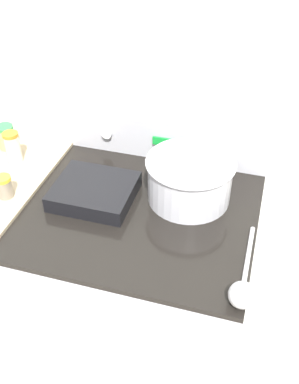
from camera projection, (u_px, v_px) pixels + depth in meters
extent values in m
cube|color=silver|center=(173.00, 75.00, 1.56)|extent=(8.00, 0.05, 2.50)
cube|color=#BCBCC1|center=(143.00, 301.00, 1.77)|extent=(0.74, 0.68, 0.93)
cube|color=black|center=(142.00, 210.00, 1.47)|extent=(0.74, 0.68, 0.02)
cylinder|color=silver|center=(105.00, 310.00, 1.25)|extent=(0.61, 0.02, 0.02)
cube|color=#BCBCC1|center=(167.00, 139.00, 1.65)|extent=(0.74, 0.05, 0.15)
cylinder|color=white|center=(107.00, 133.00, 1.67)|extent=(0.04, 0.02, 0.04)
cylinder|color=white|center=(226.00, 152.00, 1.57)|extent=(0.04, 0.02, 0.04)
cube|color=green|center=(165.00, 142.00, 1.62)|extent=(0.09, 0.01, 0.03)
cylinder|color=silver|center=(190.00, 180.00, 1.46)|extent=(0.27, 0.27, 0.15)
torus|color=silver|center=(191.00, 162.00, 1.42)|extent=(0.29, 0.29, 0.01)
cylinder|color=beige|center=(191.00, 166.00, 1.43)|extent=(0.25, 0.25, 0.02)
cube|color=black|center=(94.00, 191.00, 1.49)|extent=(0.26, 0.23, 0.05)
cube|color=beige|center=(94.00, 189.00, 1.48)|extent=(0.23, 0.20, 0.03)
cylinder|color=#B7B7B7|center=(247.00, 262.00, 1.27)|extent=(0.01, 0.29, 0.01)
sphere|color=#B7B7B7|center=(242.00, 295.00, 1.15)|extent=(0.07, 0.07, 0.07)
cylinder|color=gray|center=(5.00, 188.00, 1.48)|extent=(0.05, 0.05, 0.07)
cylinder|color=yellow|center=(2.00, 179.00, 1.45)|extent=(0.05, 0.05, 0.01)
cylinder|color=beige|center=(13.00, 149.00, 1.62)|extent=(0.05, 0.05, 0.11)
cylinder|color=orange|center=(10.00, 135.00, 1.59)|extent=(0.06, 0.06, 0.01)
cylinder|color=tan|center=(6.00, 138.00, 1.70)|extent=(0.06, 0.06, 0.08)
cylinder|color=green|center=(4.00, 128.00, 1.67)|extent=(0.07, 0.07, 0.01)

